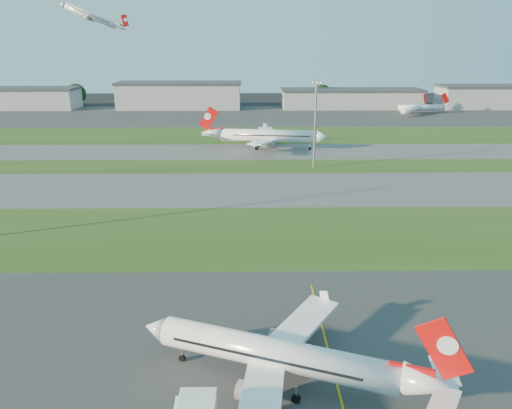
{
  "coord_description": "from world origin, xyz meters",
  "views": [
    {
      "loc": [
        -4.64,
        -40.32,
        36.16
      ],
      "look_at": [
        -3.41,
        49.88,
        7.0
      ],
      "focal_mm": 35.0,
      "sensor_mm": 36.0,
      "label": 1
    }
  ],
  "objects_px": {
    "airliner_taxiing": "(268,136)",
    "mini_jet_near": "(414,109)",
    "mini_jet_far": "(422,107)",
    "light_mast_centre": "(315,119)",
    "airliner_parked": "(278,355)"
  },
  "relations": [
    {
      "from": "mini_jet_near",
      "to": "light_mast_centre",
      "type": "distance_m",
      "value": 136.5
    },
    {
      "from": "airliner_parked",
      "to": "mini_jet_far",
      "type": "xyz_separation_m",
      "value": [
        90.4,
        224.31,
        -0.37
      ]
    },
    {
      "from": "mini_jet_near",
      "to": "airliner_taxiing",
      "type": "bearing_deg",
      "value": 179.28
    },
    {
      "from": "airliner_parked",
      "to": "mini_jet_near",
      "type": "height_order",
      "value": "airliner_parked"
    },
    {
      "from": "airliner_taxiing",
      "to": "mini_jet_near",
      "type": "bearing_deg",
      "value": -124.81
    },
    {
      "from": "airliner_parked",
      "to": "mini_jet_far",
      "type": "bearing_deg",
      "value": 88.95
    },
    {
      "from": "airliner_parked",
      "to": "mini_jet_near",
      "type": "relative_size",
      "value": 1.41
    },
    {
      "from": "mini_jet_far",
      "to": "light_mast_centre",
      "type": "relative_size",
      "value": 1.11
    },
    {
      "from": "airliner_parked",
      "to": "airliner_taxiing",
      "type": "distance_m",
      "value": 130.46
    },
    {
      "from": "airliner_taxiing",
      "to": "light_mast_centre",
      "type": "xyz_separation_m",
      "value": [
        13.08,
        -28.92,
        10.15
      ]
    },
    {
      "from": "mini_jet_far",
      "to": "airliner_taxiing",
      "type": "bearing_deg",
      "value": -139.44
    },
    {
      "from": "airliner_parked",
      "to": "mini_jet_far",
      "type": "distance_m",
      "value": 241.84
    },
    {
      "from": "light_mast_centre",
      "to": "airliner_parked",
      "type": "bearing_deg",
      "value": -99.3
    },
    {
      "from": "airliner_taxiing",
      "to": "mini_jet_far",
      "type": "relative_size",
      "value": 1.48
    },
    {
      "from": "airliner_taxiing",
      "to": "mini_jet_near",
      "type": "xyz_separation_m",
      "value": [
        81.12,
        88.85,
        -1.38
      ]
    }
  ]
}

